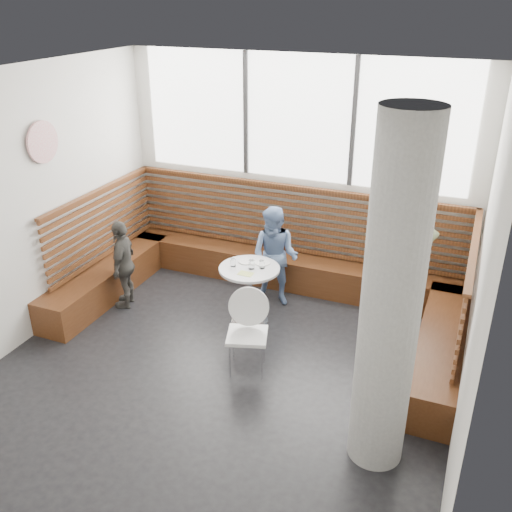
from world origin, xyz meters
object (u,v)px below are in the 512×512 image
at_px(concrete_column, 391,303).
at_px(cafe_table, 249,283).
at_px(adult_man, 402,284).
at_px(cafe_chair, 250,325).
at_px(child_left, 124,264).
at_px(child_back, 275,257).

distance_m(concrete_column, cafe_table, 2.79).
xyz_separation_m(concrete_column, adult_man, (-0.12, 1.78, -0.73)).
distance_m(concrete_column, cafe_chair, 2.05).
bearing_deg(adult_man, concrete_column, 176.93).
bearing_deg(child_left, adult_man, 77.55).
bearing_deg(child_left, concrete_column, 50.88).
xyz_separation_m(child_back, child_left, (-1.84, -0.83, -0.07)).
relative_size(adult_man, child_back, 1.27).
distance_m(cafe_chair, child_left, 2.23).
bearing_deg(cafe_table, child_left, -173.20).
bearing_deg(cafe_table, concrete_column, -40.38).
bearing_deg(child_back, cafe_chair, -77.54).
xyz_separation_m(cafe_chair, adult_man, (1.47, 1.00, 0.31)).
relative_size(child_back, child_left, 1.12).
height_order(child_back, child_left, child_back).
height_order(cafe_chair, child_left, child_left).
xyz_separation_m(cafe_table, adult_man, (1.85, 0.11, 0.31)).
bearing_deg(adult_man, cafe_table, 86.35).
distance_m(cafe_table, child_back, 0.64).
height_order(adult_man, child_back, adult_man).
bearing_deg(child_back, adult_man, -14.12).
xyz_separation_m(concrete_column, cafe_table, (-1.97, 1.68, -1.04)).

